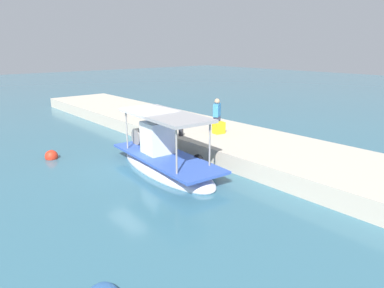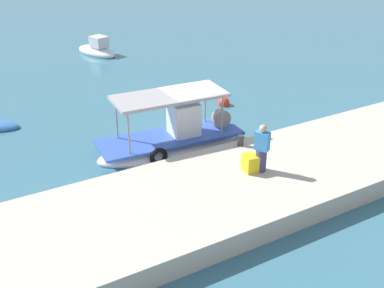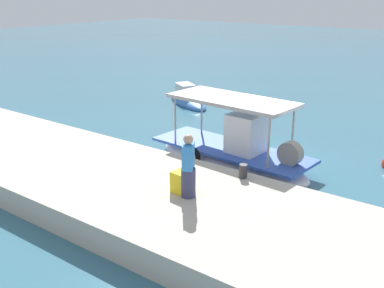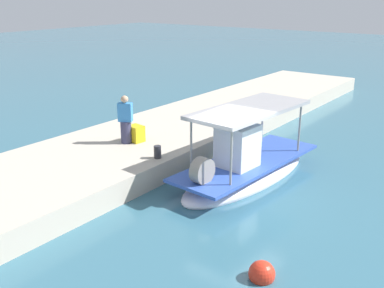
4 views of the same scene
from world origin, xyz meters
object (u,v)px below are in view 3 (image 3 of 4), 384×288
fisherman_near_bollard (188,169)px  main_fishing_boat (233,154)px  moored_boat_mid (188,100)px  mooring_bollard (243,171)px  cargo_crate (183,181)px

fisherman_near_bollard → main_fishing_boat: bearing=106.0°
moored_boat_mid → mooring_bollard: bearing=-45.5°
mooring_bollard → moored_boat_mid: mooring_bollard is taller
moored_boat_mid → main_fishing_boat: bearing=-43.2°
main_fishing_boat → moored_boat_mid: bearing=136.8°
main_fishing_boat → mooring_bollard: (1.76, -2.32, 0.52)m
main_fishing_boat → cargo_crate: size_ratio=10.71×
main_fishing_boat → fisherman_near_bollard: bearing=-74.0°
moored_boat_mid → fisherman_near_bollard: bearing=-53.0°
mooring_bollard → cargo_crate: cargo_crate is taller
fisherman_near_bollard → moored_boat_mid: bearing=127.0°
mooring_bollard → cargo_crate: bearing=-115.8°
fisherman_near_bollard → mooring_bollard: fisherman_near_bollard is taller
cargo_crate → moored_boat_mid: bearing=126.4°
mooring_bollard → cargo_crate: size_ratio=0.71×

